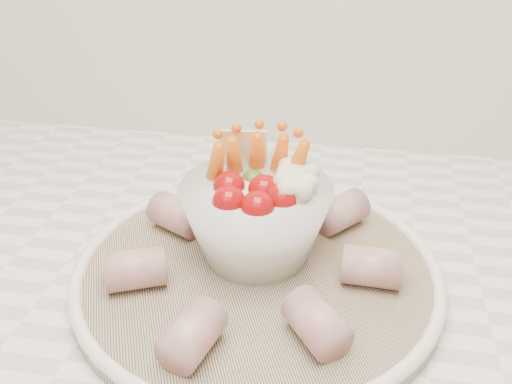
# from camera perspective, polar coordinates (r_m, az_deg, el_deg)

# --- Properties ---
(serving_platter) EXTENTS (0.45, 0.45, 0.02)m
(serving_platter) POSITION_cam_1_polar(r_m,az_deg,el_deg) (0.54, 0.13, -7.90)
(serving_platter) COLOR navy
(serving_platter) RESTS_ON kitchen_counter
(veggie_bowl) EXTENTS (0.14, 0.14, 0.12)m
(veggie_bowl) POSITION_cam_1_polar(r_m,az_deg,el_deg) (0.53, 0.16, -2.18)
(veggie_bowl) COLOR white
(veggie_bowl) RESTS_ON serving_platter
(cured_meat_rolls) EXTENTS (0.26, 0.29, 0.04)m
(cured_meat_rolls) POSITION_cam_1_polar(r_m,az_deg,el_deg) (0.53, 0.02, -5.99)
(cured_meat_rolls) COLOR #A1494B
(cured_meat_rolls) RESTS_ON serving_platter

